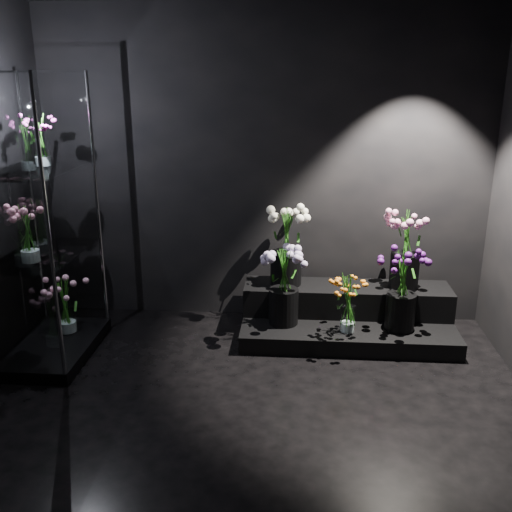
# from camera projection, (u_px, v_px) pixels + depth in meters

# --- Properties ---
(floor) EXTENTS (4.00, 4.00, 0.00)m
(floor) POSITION_uv_depth(u_px,v_px,m) (244.00, 440.00, 3.62)
(floor) COLOR black
(floor) RESTS_ON ground
(wall_back) EXTENTS (4.00, 0.00, 4.00)m
(wall_back) POSITION_uv_depth(u_px,v_px,m) (264.00, 169.00, 5.09)
(wall_back) COLOR black
(wall_back) RESTS_ON floor
(wall_front) EXTENTS (4.00, 0.00, 4.00)m
(wall_front) POSITION_uv_depth(u_px,v_px,m) (156.00, 455.00, 1.30)
(wall_front) COLOR black
(wall_front) RESTS_ON floor
(display_riser) EXTENTS (1.83, 0.82, 0.41)m
(display_riser) POSITION_uv_depth(u_px,v_px,m) (347.00, 315.00, 5.07)
(display_riser) COLOR black
(display_riser) RESTS_ON floor
(display_case) EXTENTS (0.61, 1.02, 2.24)m
(display_case) POSITION_uv_depth(u_px,v_px,m) (40.00, 223.00, 4.40)
(display_case) COLOR black
(display_case) RESTS_ON floor
(bouquet_orange_bells) EXTENTS (0.29, 0.29, 0.52)m
(bouquet_orange_bells) POSITION_uv_depth(u_px,v_px,m) (349.00, 301.00, 4.70)
(bouquet_orange_bells) COLOR white
(bouquet_orange_bells) RESTS_ON display_riser
(bouquet_lilac) EXTENTS (0.46, 0.46, 0.68)m
(bouquet_lilac) POSITION_uv_depth(u_px,v_px,m) (284.00, 282.00, 4.83)
(bouquet_lilac) COLOR black
(bouquet_lilac) RESTS_ON display_riser
(bouquet_purple) EXTENTS (0.41, 0.41, 0.70)m
(bouquet_purple) POSITION_uv_depth(u_px,v_px,m) (402.00, 286.00, 4.72)
(bouquet_purple) COLOR black
(bouquet_purple) RESTS_ON display_riser
(bouquet_cream_roses) EXTENTS (0.48, 0.48, 0.71)m
(bouquet_cream_roses) POSITION_uv_depth(u_px,v_px,m) (286.00, 242.00, 5.03)
(bouquet_cream_roses) COLOR black
(bouquet_cream_roses) RESTS_ON display_riser
(bouquet_pink_roses) EXTENTS (0.47, 0.47, 0.70)m
(bouquet_pink_roses) POSITION_uv_depth(u_px,v_px,m) (406.00, 245.00, 4.92)
(bouquet_pink_roses) COLOR black
(bouquet_pink_roses) RESTS_ON display_riser
(bouquet_case_pink) EXTENTS (0.38, 0.38, 0.45)m
(bouquet_case_pink) POSITION_uv_depth(u_px,v_px,m) (27.00, 231.00, 4.21)
(bouquet_case_pink) COLOR white
(bouquet_case_pink) RESTS_ON display_case
(bouquet_case_magenta) EXTENTS (0.23, 0.23, 0.39)m
(bouquet_case_magenta) POSITION_uv_depth(u_px,v_px,m) (40.00, 139.00, 4.37)
(bouquet_case_magenta) COLOR white
(bouquet_case_magenta) RESTS_ON display_case
(bouquet_case_base_pink) EXTENTS (0.33, 0.33, 0.49)m
(bouquet_case_base_pink) POSITION_uv_depth(u_px,v_px,m) (65.00, 303.00, 4.83)
(bouquet_case_base_pink) COLOR white
(bouquet_case_base_pink) RESTS_ON display_case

